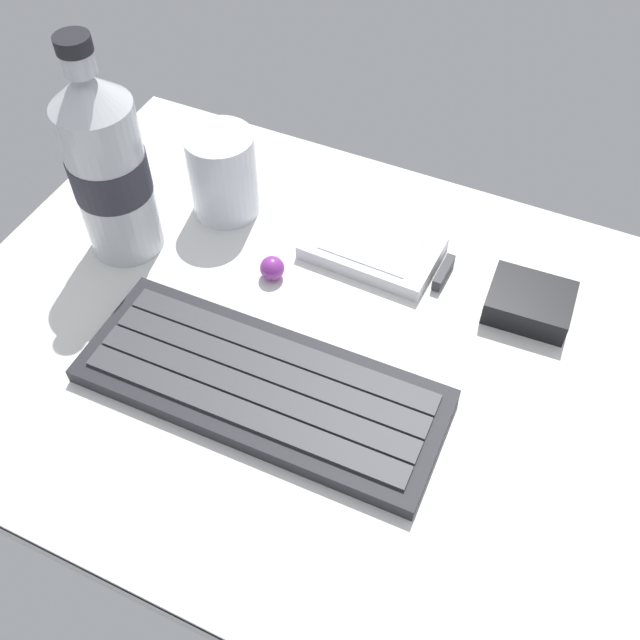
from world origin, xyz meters
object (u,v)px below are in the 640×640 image
charger_block (529,303)px  keyboard (262,385)px  water_bottle (108,166)px  juice_cup (223,177)px  trackball_mouse (272,268)px  handheld_device (379,249)px

charger_block → keyboard: bearing=-135.1°
keyboard → water_bottle: water_bottle is taller
keyboard → charger_block: bearing=44.9°
juice_cup → water_bottle: water_bottle is taller
juice_cup → charger_block: bearing=-1.2°
juice_cup → trackball_mouse: juice_cup is taller
keyboard → juice_cup: size_ratio=3.43×
keyboard → trackball_mouse: trackball_mouse is taller
keyboard → trackball_mouse: (-4.88, 11.29, 0.29)cm
handheld_device → trackball_mouse: size_ratio=5.90×
handheld_device → water_bottle: 24.77cm
juice_cup → water_bottle: 11.23cm
keyboard → charger_block: size_ratio=4.16×
water_bottle → charger_block: 37.50cm
handheld_device → charger_block: 14.15cm
juice_cup → water_bottle: bearing=-127.0°
charger_block → juice_cup: bearing=178.8°
juice_cup → keyboard: bearing=-53.3°
handheld_device → juice_cup: (-15.80, -0.31, 3.18)cm
handheld_device → water_bottle: (-21.82, -8.31, 8.28)cm
water_bottle → trackball_mouse: water_bottle is taller
handheld_device → keyboard: bearing=-98.9°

